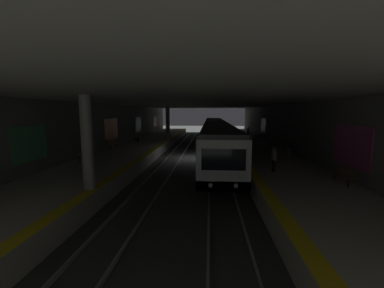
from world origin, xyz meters
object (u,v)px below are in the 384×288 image
at_px(bench_right_near, 83,153).
at_px(bench_right_mid, 112,143).
at_px(pillar_near, 87,143).
at_px(suitcase_rolling, 138,139).
at_px(pillar_far, 168,123).
at_px(bench_left_near, 343,174).
at_px(backpack_on_floor, 135,139).
at_px(trash_bin, 288,154).
at_px(person_walking_mid, 274,158).
at_px(person_waiting_near, 248,133).
at_px(bench_left_mid, 273,141).
at_px(bench_left_far, 259,135).
at_px(metro_train, 215,134).
at_px(bench_right_far, 151,131).

xyz_separation_m(bench_right_near, bench_right_mid, (5.89, 0.00, 0.00)).
xyz_separation_m(pillar_near, suitcase_rolling, (18.98, 3.28, -1.98)).
bearing_deg(bench_right_near, pillar_far, -15.36).
relative_size(bench_right_near, bench_right_mid, 1.00).
bearing_deg(bench_left_near, backpack_on_floor, 42.72).
bearing_deg(bench_right_mid, trash_bin, -104.98).
bearing_deg(person_walking_mid, bench_right_mid, 57.68).
bearing_deg(person_waiting_near, trash_bin, -175.38).
distance_m(bench_left_near, bench_right_near, 17.87).
bearing_deg(pillar_far, bench_left_mid, -115.71).
relative_size(bench_left_far, bench_right_mid, 1.00).
bearing_deg(bench_left_near, pillar_near, 98.44).
distance_m(pillar_near, person_waiting_near, 24.99).
xyz_separation_m(pillar_near, person_walking_mid, (4.19, -9.87, -1.41)).
bearing_deg(bench_left_far, pillar_near, 151.89).
height_order(metro_train, bench_right_mid, metro_train).
relative_size(pillar_near, bench_right_mid, 2.68).
height_order(bench_left_near, backpack_on_floor, bench_left_near).
bearing_deg(suitcase_rolling, person_walking_mid, -138.37).
height_order(bench_left_near, trash_bin, bench_left_near).
xyz_separation_m(pillar_near, person_waiting_near, (22.37, -11.05, -1.36)).
bearing_deg(person_waiting_near, person_walking_mid, 176.30).
xyz_separation_m(bench_left_far, bench_right_mid, (-11.04, 17.07, 0.00)).
bearing_deg(person_walking_mid, bench_right_near, 77.97).
height_order(bench_left_far, bench_right_near, same).
bearing_deg(bench_left_near, bench_left_far, 0.00).
xyz_separation_m(bench_left_mid, person_waiting_near, (6.15, 1.84, 0.39)).
distance_m(metro_train, suitcase_rolling, 9.87).
xyz_separation_m(bench_right_mid, bench_right_far, (16.55, 0.00, 0.00)).
relative_size(pillar_near, bench_left_far, 2.68).
height_order(metro_train, bench_left_near, metro_train).
bearing_deg(bench_right_mid, bench_left_near, -123.19).
bearing_deg(bench_right_far, backpack_on_floor, -179.31).
distance_m(bench_right_near, person_walking_mid, 14.37).
height_order(backpack_on_floor, trash_bin, trash_bin).
height_order(bench_left_near, person_walking_mid, person_walking_mid).
xyz_separation_m(bench_right_far, person_waiting_near, (-7.26, -15.23, 0.39)).
xyz_separation_m(metro_train, trash_bin, (-10.97, -5.60, -0.55)).
bearing_deg(metro_train, pillar_near, 161.59).
distance_m(suitcase_rolling, trash_bin, 18.53).
bearing_deg(pillar_far, bench_right_mid, 155.87).
bearing_deg(pillar_far, backpack_on_floor, 117.76).
bearing_deg(bench_right_near, bench_right_mid, 0.00).
height_order(bench_left_near, bench_left_far, same).
height_order(bench_right_near, backpack_on_floor, bench_right_near).
relative_size(pillar_near, person_walking_mid, 2.85).
relative_size(bench_left_near, suitcase_rolling, 1.92).
xyz_separation_m(pillar_far, person_walking_mid, (-18.23, -9.87, -1.41)).
height_order(bench_right_mid, backpack_on_floor, bench_right_mid).
bearing_deg(pillar_near, person_waiting_near, -26.28).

